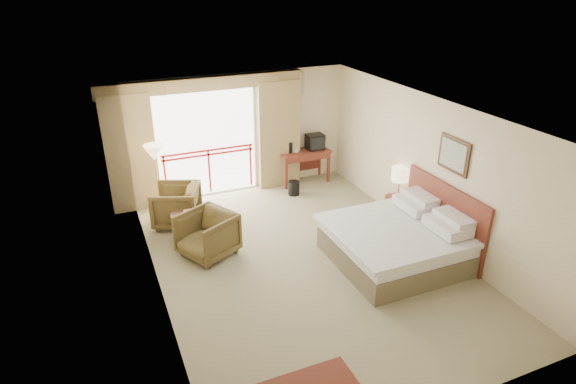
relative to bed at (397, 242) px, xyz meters
name	(u,v)px	position (x,y,z in m)	size (l,w,h in m)	color
floor	(305,261)	(-1.50, 0.60, -0.38)	(7.00, 7.00, 0.00)	gray
ceiling	(308,113)	(-1.50, 0.60, 2.32)	(7.00, 7.00, 0.00)	white
wall_back	(241,133)	(-1.50, 4.10, 0.97)	(5.00, 5.00, 0.00)	beige
wall_front	(447,320)	(-1.50, -2.90, 0.97)	(5.00, 5.00, 0.00)	beige
wall_left	(153,220)	(-4.00, 0.60, 0.97)	(7.00, 7.00, 0.00)	beige
wall_right	(429,170)	(1.00, 0.60, 0.97)	(7.00, 7.00, 0.00)	beige
balcony_door	(207,144)	(-2.30, 4.08, 0.82)	(2.40, 2.40, 0.00)	white
balcony_railing	(209,160)	(-2.30, 4.06, 0.44)	(2.09, 0.03, 1.02)	#B3140F
curtain_left	(131,154)	(-3.95, 3.95, 0.87)	(1.00, 0.26, 2.50)	#957A4D
curtain_right	(278,134)	(-0.65, 3.95, 0.87)	(1.00, 0.26, 2.50)	#957A4D
valance	(204,84)	(-2.30, 3.98, 2.17)	(4.40, 0.22, 0.28)	#957A4D
hvac_vent	(294,84)	(-0.20, 4.07, 1.97)	(0.50, 0.04, 0.50)	silver
bed	(397,242)	(0.00, 0.00, 0.00)	(2.13, 2.06, 0.97)	brown
headboard	(444,218)	(0.96, 0.00, 0.27)	(0.06, 2.10, 1.30)	maroon
framed_art	(454,155)	(0.97, 0.00, 1.47)	(0.04, 0.72, 0.60)	#311D0F
nightstand	(398,209)	(0.90, 1.26, -0.11)	(0.37, 0.44, 0.53)	maroon
table_lamp	(400,175)	(0.90, 1.31, 0.63)	(0.34, 0.34, 0.60)	tan
phone	(402,199)	(0.85, 1.11, 0.19)	(0.16, 0.13, 0.07)	black
desk	(302,157)	(-0.04, 3.91, 0.24)	(1.22, 0.59, 0.80)	maroon
tv	(315,142)	(0.26, 3.85, 0.60)	(0.41, 0.32, 0.37)	black
coffee_maker	(290,147)	(-0.39, 3.86, 0.55)	(0.12, 0.12, 0.27)	black
cup	(297,151)	(-0.24, 3.81, 0.46)	(0.07, 0.07, 0.10)	white
wastebasket	(294,188)	(-0.56, 3.24, -0.21)	(0.26, 0.26, 0.33)	black
armchair_far	(178,223)	(-3.29, 2.89, -0.38)	(0.88, 0.90, 0.82)	#4C3B1A
armchair_near	(209,254)	(-3.02, 1.49, -0.38)	(0.87, 0.90, 0.82)	#4C3B1A
side_table	(186,223)	(-3.27, 2.10, 0.03)	(0.54, 0.54, 0.59)	#311D0F
book	(185,214)	(-3.27, 2.10, 0.21)	(0.16, 0.22, 0.02)	white
floor_lamp	(154,156)	(-3.55, 3.36, 0.97)	(0.40, 0.40, 1.57)	tan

